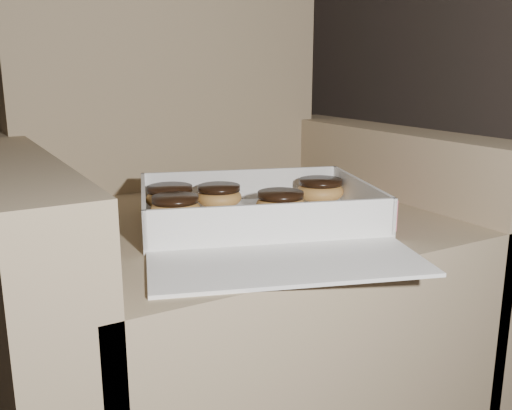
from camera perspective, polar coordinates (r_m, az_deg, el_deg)
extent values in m
cube|color=#907D5B|center=(1.04, -2.02, -10.72)|extent=(0.64, 0.64, 0.37)
cube|color=#907D5B|center=(1.21, -8.89, 13.05)|extent=(0.64, 0.12, 0.46)
cube|color=#907D5B|center=(0.92, -21.87, -10.97)|extent=(0.11, 0.64, 0.50)
cube|color=#907D5B|center=(1.21, 12.69, -4.33)|extent=(0.11, 0.64, 0.50)
cube|color=white|center=(0.92, 0.00, -1.45)|extent=(0.42, 0.37, 0.01)
cube|color=white|center=(1.04, -1.42, 2.09)|extent=(0.34, 0.12, 0.05)
cube|color=white|center=(0.79, 1.87, -1.79)|extent=(0.34, 0.12, 0.05)
cube|color=white|center=(0.89, -11.14, -0.11)|extent=(0.09, 0.26, 0.05)
cube|color=white|center=(0.96, 10.37, 0.89)|extent=(0.09, 0.26, 0.05)
cube|color=#D7566E|center=(0.96, 10.62, 0.90)|extent=(0.09, 0.25, 0.05)
cube|color=white|center=(0.72, 3.23, -5.88)|extent=(0.38, 0.26, 0.01)
ellipsoid|color=gold|center=(0.97, -3.70, 0.78)|extent=(0.08, 0.08, 0.04)
cylinder|color=black|center=(0.97, -3.72, 1.72)|extent=(0.07, 0.07, 0.01)
ellipsoid|color=gold|center=(1.02, 6.44, 1.38)|extent=(0.08, 0.08, 0.04)
cylinder|color=black|center=(1.01, 6.47, 2.33)|extent=(0.08, 0.08, 0.01)
ellipsoid|color=gold|center=(0.97, -8.58, 0.65)|extent=(0.08, 0.08, 0.04)
cylinder|color=black|center=(0.96, -8.61, 1.63)|extent=(0.08, 0.08, 0.01)
ellipsoid|color=gold|center=(0.92, 2.48, 0.02)|extent=(0.08, 0.08, 0.04)
cylinder|color=black|center=(0.91, 2.49, 1.04)|extent=(0.07, 0.07, 0.01)
ellipsoid|color=gold|center=(0.90, -8.05, -0.43)|extent=(0.08, 0.08, 0.04)
cylinder|color=black|center=(0.89, -8.08, 0.59)|extent=(0.07, 0.07, 0.01)
ellipsoid|color=black|center=(0.92, 10.08, -1.16)|extent=(0.01, 0.01, 0.00)
ellipsoid|color=black|center=(0.88, 1.37, -1.72)|extent=(0.01, 0.01, 0.00)
ellipsoid|color=black|center=(0.84, 6.19, -2.60)|extent=(0.01, 0.01, 0.00)
ellipsoid|color=black|center=(0.87, 1.55, -1.92)|extent=(0.01, 0.01, 0.00)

